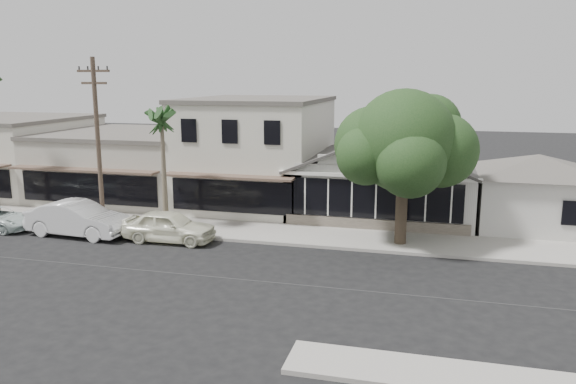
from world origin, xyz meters
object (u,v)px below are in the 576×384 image
(utility_pole, at_px, (98,141))
(car_0, at_px, (169,226))
(car_1, at_px, (78,219))
(shade_tree, at_px, (403,143))

(utility_pole, bearing_deg, car_0, -12.96)
(utility_pole, height_order, car_1, utility_pole)
(car_1, bearing_deg, utility_pole, -25.93)
(car_0, relative_size, shade_tree, 0.61)
(car_1, distance_m, shade_tree, 16.74)
(utility_pole, bearing_deg, shade_tree, 4.87)
(car_1, relative_size, shade_tree, 0.72)
(utility_pole, distance_m, car_0, 5.97)
(car_1, bearing_deg, car_0, -83.98)
(utility_pole, xyz_separation_m, car_1, (-0.68, -1.20, -3.90))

